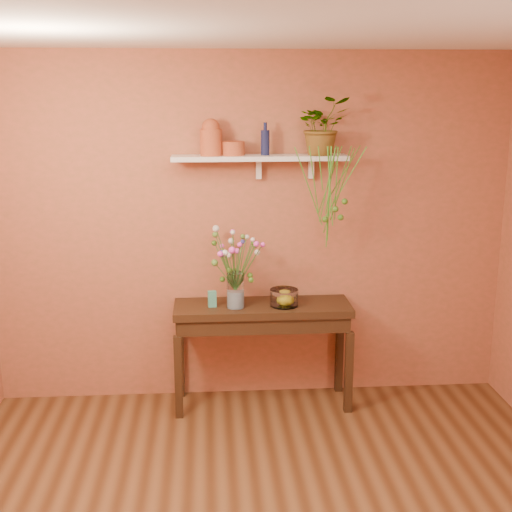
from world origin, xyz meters
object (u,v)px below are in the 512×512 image
at_px(terracotta_jug, 211,138).
at_px(glass_vase, 236,293).
at_px(blue_bottle, 265,142).
at_px(bouquet, 233,254).
at_px(spider_plant, 323,126).
at_px(glass_bowl, 284,298).
at_px(sideboard, 262,319).

distance_m(terracotta_jug, glass_vase, 1.16).
relative_size(blue_bottle, glass_vase, 0.88).
height_order(glass_vase, bouquet, bouquet).
bearing_deg(terracotta_jug, spider_plant, -1.56).
relative_size(blue_bottle, glass_bowl, 1.12).
relative_size(blue_bottle, spider_plant, 0.56).
height_order(sideboard, bouquet, bouquet).
height_order(sideboard, glass_vase, glass_vase).
bearing_deg(terracotta_jug, glass_bowl, -15.26).
relative_size(terracotta_jug, blue_bottle, 1.13).
height_order(terracotta_jug, glass_bowl, terracotta_jug).
bearing_deg(glass_vase, terracotta_jug, 135.22).
relative_size(sideboard, spider_plant, 3.17).
bearing_deg(terracotta_jug, sideboard, -15.78).
bearing_deg(glass_vase, spider_plant, 12.18).
relative_size(terracotta_jug, bouquet, 0.57).
relative_size(sideboard, glass_bowl, 6.31).
bearing_deg(blue_bottle, glass_vase, -143.75).
distance_m(glass_vase, bouquet, 0.30).
height_order(spider_plant, glass_vase, spider_plant).
xyz_separation_m(sideboard, spider_plant, (0.45, 0.08, 1.45)).
bearing_deg(glass_bowl, glass_vase, -177.20).
relative_size(terracotta_jug, glass_vase, 0.99).
distance_m(sideboard, spider_plant, 1.52).
relative_size(sideboard, terracotta_jug, 5.01).
xyz_separation_m(terracotta_jug, glass_vase, (0.16, -0.16, -1.13)).
bearing_deg(sideboard, glass_vase, -164.36).
height_order(terracotta_jug, spider_plant, spider_plant).
bearing_deg(blue_bottle, spider_plant, -4.16).
bearing_deg(blue_bottle, terracotta_jug, -178.81).
xyz_separation_m(sideboard, blue_bottle, (0.03, 0.11, 1.34)).
height_order(terracotta_jug, blue_bottle, terracotta_jug).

